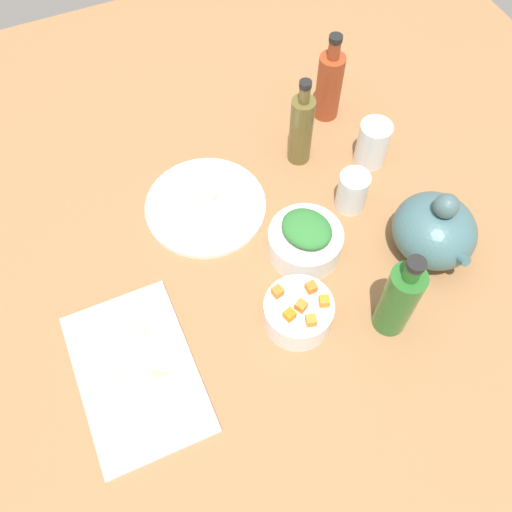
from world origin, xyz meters
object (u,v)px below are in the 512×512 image
bottle_0 (301,129)px  bottle_1 (399,299)px  bowl_carrots (298,313)px  plate_tofu (206,206)px  bowl_greens (305,242)px  drinking_glass_1 (373,144)px  cutting_board (137,373)px  teapot (435,230)px  drinking_glass_0 (352,191)px  bottle_2 (329,84)px

bottle_0 → bottle_1: bottle_1 is taller
bottle_0 → bottle_1: 43.29cm
bowl_carrots → plate_tofu: bearing=-168.5°
bowl_greens → drinking_glass_1: 28.71cm
bottle_0 → drinking_glass_1: 16.19cm
plate_tofu → bottle_1: bottle_1 is taller
plate_tofu → bottle_1: (38.43, 22.01, 8.66)cm
cutting_board → teapot: 62.19cm
bottle_0 → drinking_glass_1: bottle_0 is taller
cutting_board → bottle_1: (9.22, 46.40, 8.76)cm
bowl_carrots → drinking_glass_0: 29.57cm
bottle_1 → teapot: bearing=125.6°
bowl_carrots → bottle_1: 18.26cm
cutting_board → bowl_carrots: size_ratio=2.44×
plate_tofu → drinking_glass_0: drinking_glass_0 is taller
bowl_carrots → teapot: teapot is taller
bowl_carrots → teapot: 31.55cm
cutting_board → teapot: (-1.85, 61.87, 5.94)cm
drinking_glass_1 → plate_tofu: bearing=-93.5°
drinking_glass_0 → drinking_glass_1: drinking_glass_1 is taller
bowl_greens → teapot: bearing=67.9°
bowl_carrots → bowl_greens: bearing=149.0°
bowl_greens → bottle_1: size_ratio=0.67×
plate_tofu → teapot: (27.37, 37.49, 5.84)cm
bowl_carrots → bottle_1: bearing=65.5°
plate_tofu → drinking_glass_1: 38.68cm
cutting_board → drinking_glass_0: drinking_glass_0 is taller
cutting_board → bottle_0: 59.96cm
cutting_board → teapot: teapot is taller
cutting_board → bottle_2: bearing=125.9°
bowl_carrots → teapot: size_ratio=0.70×
bowl_greens → bowl_carrots: 15.54cm
cutting_board → drinking_glass_0: bearing=108.5°
bowl_greens → drinking_glass_0: drinking_glass_0 is taller
bowl_carrots → drinking_glass_1: size_ratio=1.21×
cutting_board → bottle_1: bearing=78.8°
teapot → drinking_glass_0: size_ratio=1.98×
bottle_2 → drinking_glass_1: bottle_2 is taller
plate_tofu → bottle_1: size_ratio=1.17×
drinking_glass_0 → bottle_2: bearing=163.5°
bowl_carrots → bottle_0: (-36.08, 17.90, 5.83)cm
bowl_greens → drinking_glass_0: size_ratio=1.60×
bottle_0 → bottle_2: bearing=129.5°
bowl_carrots → drinking_glass_0: size_ratio=1.39×
plate_tofu → drinking_glass_1: drinking_glass_1 is taller
bowl_greens → drinking_glass_1: bearing=123.1°
teapot → bottle_1: bottle_1 is taller
bottle_2 → bowl_greens: bearing=-33.8°
bottle_1 → drinking_glass_1: (-36.10, 16.31, -3.95)cm
bowl_greens → bowl_carrots: same height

